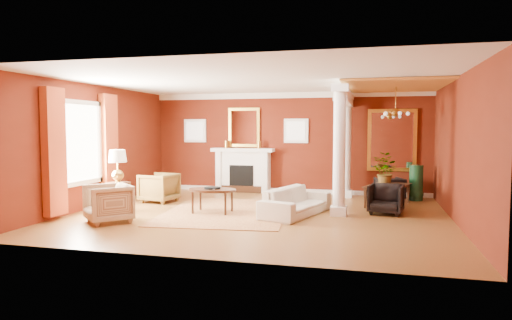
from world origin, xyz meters
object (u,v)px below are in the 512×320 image
(armchair_stripe, at_px, (108,201))
(dining_table, at_px, (389,189))
(coffee_table, at_px, (212,191))
(sofa, at_px, (296,197))
(armchair_leopard, at_px, (159,186))
(side_table, at_px, (118,171))

(armchair_stripe, xyz_separation_m, dining_table, (5.48, 3.42, -0.02))
(coffee_table, distance_m, dining_table, 4.28)
(armchair_stripe, bearing_deg, sofa, 68.68)
(armchair_leopard, relative_size, side_table, 0.59)
(armchair_stripe, height_order, dining_table, armchair_stripe)
(armchair_leopard, distance_m, side_table, 1.50)
(armchair_stripe, xyz_separation_m, side_table, (-0.47, 1.16, 0.50))
(sofa, bearing_deg, armchair_leopard, 94.20)
(sofa, distance_m, armchair_stripe, 3.88)
(dining_table, bearing_deg, coffee_table, 135.91)
(sofa, height_order, coffee_table, sofa)
(armchair_leopard, distance_m, dining_table, 5.70)
(armchair_stripe, bearing_deg, side_table, 155.23)
(armchair_leopard, bearing_deg, armchair_stripe, 12.29)
(armchair_leopard, relative_size, coffee_table, 0.76)
(coffee_table, xyz_separation_m, side_table, (-2.15, -0.30, 0.43))
(armchair_stripe, bearing_deg, armchair_leopard, 136.41)
(sofa, height_order, side_table, side_table)
(sofa, xyz_separation_m, coffee_table, (-1.83, -0.22, 0.10))
(coffee_table, xyz_separation_m, dining_table, (3.81, 1.95, -0.09))
(sofa, height_order, dining_table, dining_table)
(dining_table, bearing_deg, sofa, 150.00)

